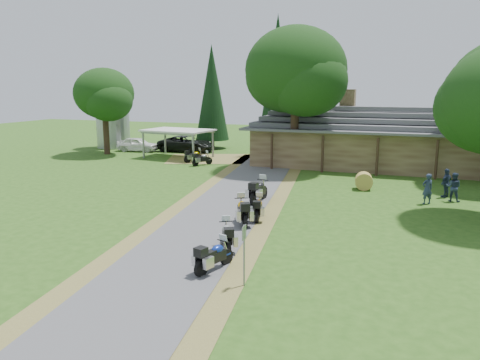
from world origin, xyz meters
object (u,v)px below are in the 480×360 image
(car_white_sedan, at_px, (138,143))
(motorcycle_row_b, at_px, (227,234))
(car_dark_suv, at_px, (186,140))
(motorcycle_row_a, at_px, (214,255))
(motorcycle_row_e, at_px, (259,190))
(motorcycle_row_c, at_px, (243,210))
(motorcycle_carport_a, at_px, (195,155))
(motorcycle_carport_b, at_px, (202,158))
(carport, at_px, (178,144))
(lodge, at_px, (382,136))
(silo, at_px, (112,114))
(motorcycle_row_d, at_px, (258,207))
(hay_bale, at_px, (364,181))

(car_white_sedan, bearing_deg, motorcycle_row_b, -147.82)
(car_white_sedan, relative_size, car_dark_suv, 0.86)
(car_dark_suv, relative_size, motorcycle_row_a, 3.55)
(car_dark_suv, relative_size, motorcycle_row_e, 2.90)
(motorcycle_row_e, bearing_deg, motorcycle_row_b, -168.11)
(motorcycle_row_c, bearing_deg, motorcycle_carport_a, 5.07)
(motorcycle_row_c, bearing_deg, motorcycle_carport_b, 3.61)
(motorcycle_carport_a, height_order, motorcycle_carport_b, motorcycle_carport_a)
(motorcycle_row_b, relative_size, motorcycle_carport_a, 1.04)
(car_white_sedan, relative_size, motorcycle_row_b, 2.96)
(carport, xyz_separation_m, motorcycle_carport_b, (3.84, -3.14, -0.71))
(motorcycle_row_a, bearing_deg, lodge, 8.50)
(motorcycle_row_c, height_order, motorcycle_carport_a, motorcycle_row_c)
(silo, bearing_deg, motorcycle_row_b, -47.76)
(carport, relative_size, motorcycle_carport_b, 3.49)
(carport, bearing_deg, motorcycle_row_b, -51.49)
(motorcycle_row_b, bearing_deg, motorcycle_row_a, 163.07)
(car_white_sedan, distance_m, motorcycle_row_b, 30.52)
(lodge, bearing_deg, motorcycle_row_b, -100.99)
(car_white_sedan, height_order, car_dark_suv, car_dark_suv)
(carport, height_order, motorcycle_row_a, carport)
(car_dark_suv, height_order, motorcycle_row_d, car_dark_suv)
(car_white_sedan, distance_m, motorcycle_row_a, 32.52)
(car_white_sedan, bearing_deg, motorcycle_row_c, -144.19)
(car_white_sedan, height_order, motorcycle_row_d, car_white_sedan)
(silo, relative_size, car_dark_suv, 1.14)
(silo, distance_m, hay_bale, 30.11)
(car_dark_suv, relative_size, motorcycle_carport_b, 3.63)
(carport, distance_m, motorcycle_row_a, 27.34)
(carport, bearing_deg, lodge, 11.56)
(lodge, height_order, motorcycle_carport_b, lodge)
(car_dark_suv, height_order, motorcycle_carport_a, car_dark_suv)
(motorcycle_row_e, bearing_deg, motorcycle_row_a, -167.83)
(carport, distance_m, car_dark_suv, 4.01)
(motorcycle_row_b, relative_size, motorcycle_carport_b, 1.06)
(motorcycle_row_b, distance_m, motorcycle_row_d, 4.58)
(lodge, distance_m, car_dark_suv, 19.06)
(motorcycle_carport_b, bearing_deg, motorcycle_row_d, -113.58)
(carport, distance_m, motorcycle_carport_a, 3.31)
(car_dark_suv, bearing_deg, motorcycle_carport_a, -149.84)
(motorcycle_row_d, height_order, hay_bale, motorcycle_row_d)
(carport, height_order, car_white_sedan, carport)
(silo, xyz_separation_m, motorcycle_carport_b, (13.79, -7.36, -2.94))
(motorcycle_row_e, bearing_deg, lodge, -17.30)
(carport, bearing_deg, motorcycle_row_d, -45.39)
(motorcycle_row_a, relative_size, motorcycle_row_d, 0.98)
(motorcycle_carport_b, xyz_separation_m, hay_bale, (13.52, -4.95, -0.04))
(car_dark_suv, bearing_deg, car_white_sedan, 105.68)
(car_dark_suv, xyz_separation_m, motorcycle_row_b, (14.41, -25.27, -0.57))
(motorcycle_row_b, bearing_deg, motorcycle_row_d, -24.70)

